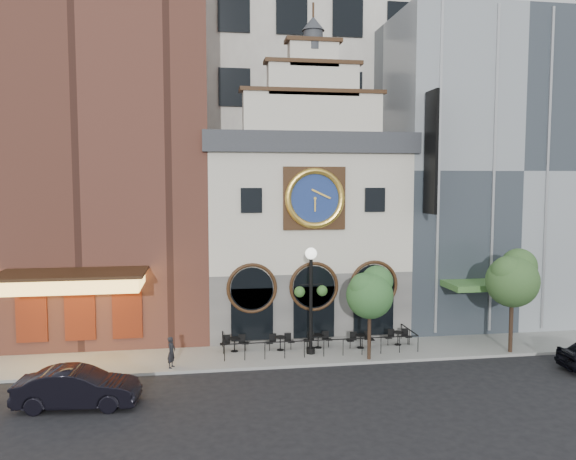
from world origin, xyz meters
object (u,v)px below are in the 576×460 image
(bistro_0, at_px, (234,343))
(tree_right, at_px, (513,277))
(lamppost, at_px, (311,288))
(pedestrian, at_px, (171,352))
(bistro_3, at_px, (360,340))
(car_left, at_px, (78,388))
(bistro_2, at_px, (318,340))
(bistro_4, at_px, (398,337))
(tree_left, at_px, (370,291))
(bistro_1, at_px, (280,342))

(bistro_0, distance_m, tree_right, 15.68)
(lamppost, bearing_deg, pedestrian, -175.68)
(bistro_3, bearing_deg, car_left, -157.34)
(car_left, xyz_separation_m, pedestrian, (3.68, 4.09, 0.10))
(bistro_2, xyz_separation_m, tree_right, (10.34, -2.34, 3.70))
(bistro_0, distance_m, pedestrian, 3.97)
(bistro_2, height_order, tree_right, tree_right)
(bistro_0, xyz_separation_m, bistro_4, (9.36, -0.19, 0.00))
(bistro_3, xyz_separation_m, car_left, (-14.03, -5.86, 0.22))
(bistro_3, relative_size, tree_left, 0.32)
(bistro_1, height_order, bistro_4, same)
(tree_right, bearing_deg, bistro_0, 171.00)
(car_left, relative_size, tree_right, 0.89)
(tree_right, bearing_deg, bistro_4, 158.93)
(bistro_0, bearing_deg, tree_right, -9.00)
(bistro_1, bearing_deg, lamppost, -27.97)
(pedestrian, bearing_deg, bistro_1, -48.90)
(tree_left, relative_size, tree_right, 0.87)
(bistro_0, distance_m, bistro_2, 4.71)
(tree_left, bearing_deg, bistro_2, 134.21)
(tree_right, bearing_deg, tree_left, -179.97)
(bistro_1, height_order, tree_left, tree_left)
(tree_left, xyz_separation_m, tree_right, (8.06, 0.00, 0.56))
(lamppost, bearing_deg, bistro_2, 51.89)
(car_left, relative_size, tree_left, 1.03)
(bistro_2, distance_m, tree_left, 4.54)
(bistro_1, xyz_separation_m, car_left, (-9.51, -6.14, 0.22))
(bistro_0, relative_size, tree_left, 0.32)
(lamppost, xyz_separation_m, tree_right, (10.96, -1.40, 0.57))
(bistro_2, relative_size, car_left, 0.31)
(bistro_1, bearing_deg, bistro_3, -3.53)
(bistro_3, bearing_deg, tree_right, -13.72)
(bistro_1, relative_size, bistro_2, 1.00)
(bistro_1, distance_m, pedestrian, 6.18)
(bistro_1, xyz_separation_m, lamppost, (1.56, -0.83, 3.13))
(bistro_1, height_order, bistro_2, same)
(bistro_0, height_order, tree_left, tree_left)
(bistro_0, height_order, bistro_1, same)
(lamppost, height_order, tree_right, lamppost)
(car_left, bearing_deg, pedestrian, -37.53)
(bistro_4, relative_size, lamppost, 0.27)
(lamppost, bearing_deg, bistro_0, 161.48)
(tree_left, bearing_deg, bistro_1, 153.35)
(bistro_2, distance_m, lamppost, 3.33)
(bistro_0, bearing_deg, pedestrian, -146.25)
(bistro_1, bearing_deg, pedestrian, -160.67)
(bistro_1, xyz_separation_m, bistro_2, (2.17, 0.11, 0.00))
(car_left, bearing_deg, lamppost, -59.95)
(lamppost, bearing_deg, tree_left, -30.95)
(bistro_1, xyz_separation_m, pedestrian, (-5.83, -2.04, 0.32))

